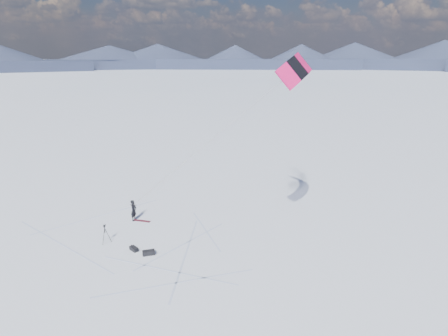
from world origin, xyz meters
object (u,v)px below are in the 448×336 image
(snowkiter, at_px, (134,220))
(gear_bag_b, at_px, (134,249))
(snowboard, at_px, (142,221))
(gear_bag_a, at_px, (149,253))
(tripod, at_px, (105,231))

(snowkiter, bearing_deg, gear_bag_b, -154.63)
(snowboard, xyz_separation_m, gear_bag_a, (2.87, -4.35, 0.13))
(gear_bag_b, bearing_deg, snowkiter, 148.19)
(tripod, relative_size, gear_bag_b, 1.80)
(snowkiter, relative_size, tripod, 1.26)
(snowkiter, distance_m, snowboard, 0.64)
(gear_bag_a, xyz_separation_m, gear_bag_b, (-1.16, 0.20, -0.02))
(snowkiter, distance_m, tripod, 3.82)
(snowkiter, bearing_deg, gear_bag_a, -145.22)
(gear_bag_a, bearing_deg, snowboard, 89.98)
(gear_bag_a, bearing_deg, gear_bag_b, 136.72)
(tripod, distance_m, gear_bag_a, 3.64)
(snowboard, distance_m, gear_bag_a, 5.22)
(snowboard, distance_m, tripod, 3.89)
(snowboard, xyz_separation_m, tripod, (-0.65, -3.75, 0.82))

